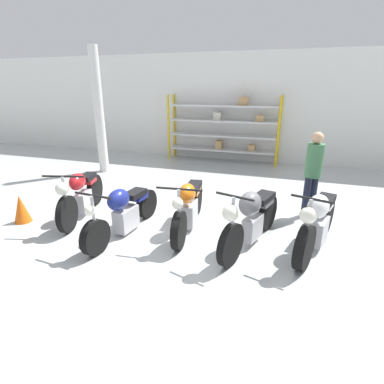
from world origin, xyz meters
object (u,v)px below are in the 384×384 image
(motorcycle_red, at_px, (81,194))
(motorcycle_white, at_px, (317,223))
(motorcycle_grey, at_px, (251,217))
(shelving_rack, at_px, (224,128))
(person_browsing, at_px, (313,168))
(traffic_cone, at_px, (21,209))
(motorcycle_blue, at_px, (124,212))
(motorcycle_orange, at_px, (189,206))

(motorcycle_red, height_order, motorcycle_white, motorcycle_white)
(motorcycle_grey, xyz_separation_m, motorcycle_white, (1.02, 0.21, -0.04))
(shelving_rack, height_order, motorcycle_white, shelving_rack)
(motorcycle_white, distance_m, person_browsing, 1.52)
(motorcycle_red, xyz_separation_m, traffic_cone, (-0.98, -0.57, -0.21))
(motorcycle_blue, distance_m, traffic_cone, 2.17)
(motorcycle_blue, height_order, motorcycle_grey, motorcycle_grey)
(shelving_rack, distance_m, motorcycle_blue, 6.06)
(motorcycle_red, bearing_deg, motorcycle_orange, 79.69)
(motorcycle_grey, distance_m, motorcycle_white, 1.04)
(motorcycle_red, relative_size, motorcycle_grey, 0.98)
(motorcycle_grey, xyz_separation_m, person_browsing, (0.97, 1.62, 0.49))
(motorcycle_blue, bearing_deg, motorcycle_grey, 101.52)
(shelving_rack, distance_m, traffic_cone, 6.79)
(traffic_cone, bearing_deg, person_browsing, 21.03)
(person_browsing, distance_m, traffic_cone, 5.77)
(traffic_cone, bearing_deg, motorcycle_blue, 4.95)
(motorcycle_grey, bearing_deg, person_browsing, 166.06)
(motorcycle_red, xyz_separation_m, motorcycle_grey, (3.39, -0.14, 0.03))
(traffic_cone, bearing_deg, motorcycle_orange, 12.77)
(motorcycle_blue, height_order, motorcycle_white, motorcycle_white)
(shelving_rack, bearing_deg, motorcycle_white, -63.89)
(motorcycle_red, bearing_deg, person_browsing, 94.47)
(shelving_rack, distance_m, motorcycle_orange, 5.52)
(shelving_rack, relative_size, person_browsing, 2.25)
(motorcycle_blue, height_order, traffic_cone, motorcycle_blue)
(motorcycle_orange, xyz_separation_m, motorcycle_grey, (1.17, -0.30, 0.07))
(motorcycle_orange, height_order, traffic_cone, motorcycle_orange)
(motorcycle_white, bearing_deg, shelving_rack, -136.75)
(shelving_rack, height_order, motorcycle_grey, shelving_rack)
(shelving_rack, xyz_separation_m, traffic_cone, (-2.67, -6.17, -0.90))
(motorcycle_blue, xyz_separation_m, motorcycle_white, (3.23, 0.45, 0.05))
(motorcycle_grey, bearing_deg, shelving_rack, -146.62)
(shelving_rack, bearing_deg, motorcycle_blue, -94.89)
(motorcycle_orange, xyz_separation_m, person_browsing, (2.14, 1.33, 0.56))
(motorcycle_red, xyz_separation_m, motorcycle_blue, (1.18, -0.38, -0.06))
(motorcycle_blue, xyz_separation_m, motorcycle_grey, (2.21, 0.24, 0.09))
(person_browsing, bearing_deg, motorcycle_red, 68.40)
(motorcycle_red, distance_m, motorcycle_white, 4.41)
(motorcycle_orange, bearing_deg, motorcycle_white, 81.88)
(shelving_rack, relative_size, motorcycle_white, 1.93)
(motorcycle_orange, bearing_deg, person_browsing, 116.03)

